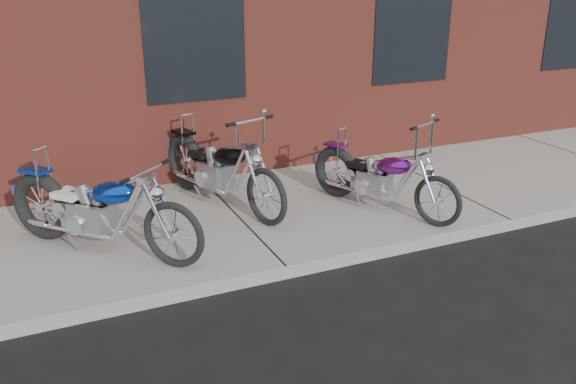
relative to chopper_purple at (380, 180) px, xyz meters
name	(u,v)px	position (x,y,z in m)	size (l,w,h in m)	color
ground	(286,279)	(-1.72, -0.97, -0.54)	(120.00, 120.00, 0.00)	black
sidewalk	(237,221)	(-1.72, 0.53, -0.47)	(22.00, 3.00, 0.15)	gray
chopper_purple	(380,180)	(0.00, 0.00, 0.00)	(0.96, 2.02, 1.21)	black
chopper_blue	(99,213)	(-3.39, 0.18, 0.05)	(1.76, 1.90, 1.07)	black
chopper_third	(220,171)	(-1.78, 0.99, 0.05)	(0.93, 2.36, 1.24)	black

